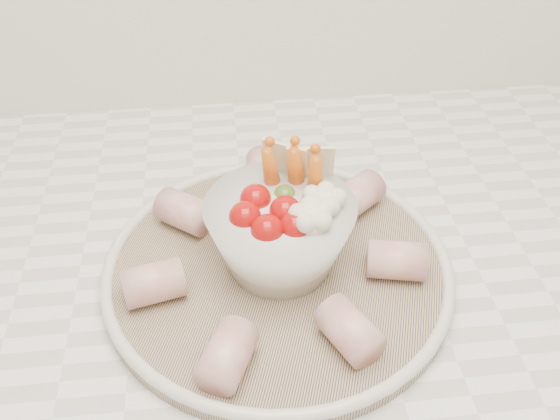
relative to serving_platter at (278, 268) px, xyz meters
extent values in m
cube|color=white|center=(0.03, 0.04, -0.03)|extent=(2.04, 0.62, 0.04)
cylinder|color=navy|center=(0.00, 0.00, 0.00)|extent=(0.43, 0.43, 0.01)
torus|color=silver|center=(0.00, 0.00, 0.00)|extent=(0.34, 0.34, 0.01)
sphere|color=#A50B0A|center=(-0.03, -0.01, 0.08)|extent=(0.03, 0.03, 0.03)
sphere|color=#A50B0A|center=(-0.01, -0.03, 0.08)|extent=(0.03, 0.03, 0.03)
sphere|color=#A50B0A|center=(0.01, -0.03, 0.08)|extent=(0.03, 0.03, 0.03)
sphere|color=#A50B0A|center=(-0.02, 0.01, 0.08)|extent=(0.03, 0.03, 0.03)
sphere|color=#A50B0A|center=(0.01, -0.01, 0.08)|extent=(0.03, 0.03, 0.03)
sphere|color=#4D6D24|center=(0.01, 0.02, 0.07)|extent=(0.02, 0.02, 0.02)
cone|color=#C95B13|center=(0.00, 0.04, 0.09)|extent=(0.04, 0.04, 0.07)
cone|color=#C95B13|center=(0.02, 0.04, 0.09)|extent=(0.03, 0.04, 0.07)
cone|color=#C95B13|center=(0.04, 0.02, 0.09)|extent=(0.03, 0.04, 0.07)
sphere|color=white|center=(0.04, 0.00, 0.08)|extent=(0.03, 0.03, 0.03)
sphere|color=white|center=(0.03, -0.02, 0.08)|extent=(0.03, 0.03, 0.03)
cube|color=beige|center=(0.01, 0.05, 0.09)|extent=(0.04, 0.03, 0.05)
cube|color=beige|center=(0.04, 0.04, 0.09)|extent=(0.05, 0.02, 0.05)
cylinder|color=#BA5556|center=(0.11, -0.02, 0.02)|extent=(0.06, 0.05, 0.04)
cylinder|color=#BA5556|center=(0.09, 0.08, 0.02)|extent=(0.07, 0.06, 0.04)
cylinder|color=#BA5556|center=(0.00, 0.13, 0.02)|extent=(0.04, 0.05, 0.04)
cylinder|color=#BA5556|center=(-0.09, 0.07, 0.02)|extent=(0.07, 0.06, 0.04)
cylinder|color=#BA5556|center=(-0.12, -0.03, 0.02)|extent=(0.06, 0.05, 0.04)
cylinder|color=#BA5556|center=(-0.05, -0.11, 0.02)|extent=(0.06, 0.06, 0.04)
cylinder|color=#BA5556|center=(0.05, -0.10, 0.02)|extent=(0.06, 0.07, 0.04)
camera|label=1|loc=(-0.05, -0.43, 0.44)|focal=40.00mm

